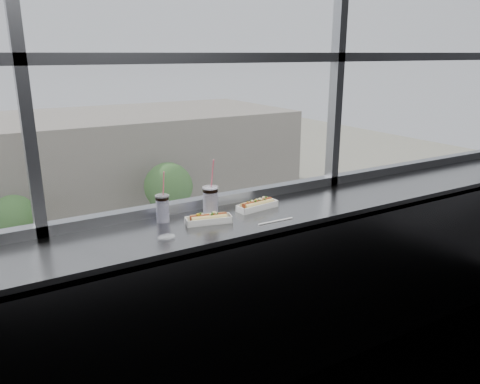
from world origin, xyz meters
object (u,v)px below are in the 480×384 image
pedestrian_b (19,252)px  hotdog_tray_left (209,219)px  soda_cup_left (162,207)px  tree_center (14,219)px  car_far_c (191,240)px  car_far_b (50,270)px  car_near_e (293,279)px  loose_straw (276,221)px  car_near_c (28,356)px  pedestrian_d (143,230)px  wrapper (167,237)px  soda_cup_right (210,200)px  tree_right (168,187)px  hotdog_tray_right (257,205)px  pedestrian_c (103,236)px

pedestrian_b → hotdog_tray_left: bearing=-91.4°
soda_cup_left → tree_center: size_ratio=0.06×
hotdog_tray_left → pedestrian_b: hotdog_tray_left is taller
car_far_c → car_far_b: size_ratio=0.92×
car_near_e → tree_center: tree_center is taller
loose_straw → car_near_c: 19.80m
car_near_c → car_far_b: bearing=-20.2°
car_near_e → pedestrian_d: size_ratio=2.68×
car_near_e → tree_center: 17.48m
car_far_b → hotdog_tray_left: bearing=-178.1°
wrapper → hotdog_tray_left: bearing=18.8°
soda_cup_left → soda_cup_right: soda_cup_right is taller
wrapper → tree_right: wrapper is taller
pedestrian_d → loose_straw: bearing=-16.5°
car_far_b → tree_center: (-1.22, 4.00, 2.05)m
car_near_e → pedestrian_d: (-4.73, 11.02, 0.10)m
car_far_c → wrapper: bearing=163.0°
car_near_e → car_near_c: bearing=82.7°
pedestrian_b → car_far_b: bearing=-72.6°
hotdog_tray_right → loose_straw: bearing=-104.6°
car_near_e → tree_right: tree_right is taller
car_far_c → tree_center: 11.10m
soda_cup_right → car_near_e: (13.16, 16.19, -11.12)m
soda_cup_right → tree_right: 31.38m
tree_center → car_far_b: bearing=-73.0°
car_far_c → car_near_c: bearing=133.3°
car_near_c → pedestrian_b: (0.96, 11.80, -0.07)m
hotdog_tray_left → pedestrian_d: bearing=86.1°
soda_cup_left → pedestrian_d: soda_cup_left is taller
hotdog_tray_left → soda_cup_left: bearing=156.5°
hotdog_tray_right → tree_right: hotdog_tray_right is taller
pedestrian_d → car_near_c: bearing=-38.4°
car_near_c → pedestrian_c: bearing=-33.1°
car_near_c → pedestrian_b: size_ratio=3.14×
hotdog_tray_left → wrapper: bearing=-147.9°
hotdog_tray_left → tree_center: hotdog_tray_left is taller
wrapper → car_far_b: size_ratio=0.02×
hotdog_tray_right → pedestrian_d: size_ratio=0.12×
car_far_b → pedestrian_b: 3.98m
tree_center → soda_cup_right: bearing=-91.3°
hotdog_tray_right → loose_straw: hotdog_tray_right is taller
car_far_b → tree_right: tree_right is taller
wrapper → car_far_c: 28.99m
soda_cup_left → pedestrian_b: (0.92, 27.92, -11.14)m
tree_center → wrapper: bearing=-92.0°
soda_cup_left → loose_straw: (0.55, -0.34, -0.08)m
loose_straw → pedestrian_d: size_ratio=0.10×
pedestrian_c → pedestrian_d: pedestrian_d is taller
wrapper → pedestrian_c: (6.22, 28.02, -11.04)m
car_near_e → car_far_b: size_ratio=0.97×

